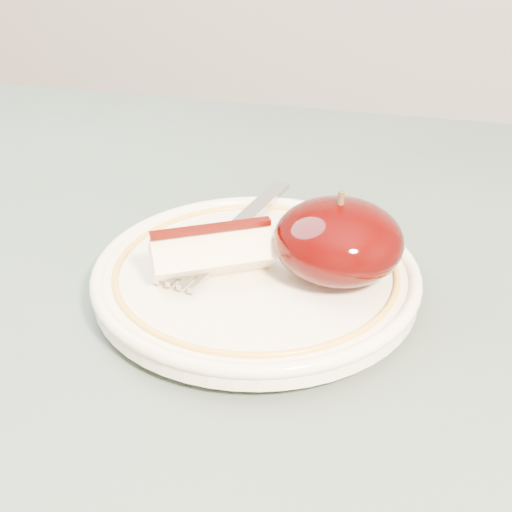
% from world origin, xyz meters
% --- Properties ---
extents(table, '(0.90, 0.90, 0.75)m').
position_xyz_m(table, '(0.00, 0.00, 0.66)').
color(table, brown).
rests_on(table, ground).
extents(plate, '(0.21, 0.21, 0.02)m').
position_xyz_m(plate, '(0.01, 0.07, 0.76)').
color(plate, beige).
rests_on(plate, table).
extents(apple_half, '(0.08, 0.08, 0.06)m').
position_xyz_m(apple_half, '(0.06, 0.08, 0.79)').
color(apple_half, black).
rests_on(apple_half, plate).
extents(apple_wedge, '(0.08, 0.06, 0.04)m').
position_xyz_m(apple_wedge, '(-0.01, 0.06, 0.78)').
color(apple_wedge, beige).
rests_on(apple_wedge, plate).
extents(fork, '(0.05, 0.16, 0.00)m').
position_xyz_m(fork, '(-0.02, 0.11, 0.77)').
color(fork, '#96999E').
rests_on(fork, plate).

